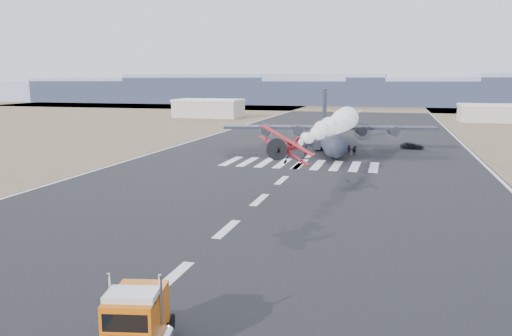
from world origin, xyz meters
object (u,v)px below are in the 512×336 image
at_px(semi_truck, 134,326).
at_px(support_vehicle, 412,146).
at_px(hangar_right, 491,113).
at_px(crew_d, 354,151).
at_px(crew_g, 268,150).
at_px(aerobatic_biplane, 286,147).
at_px(crew_h, 339,152).
at_px(crew_a, 332,148).
at_px(crew_e, 306,149).
at_px(crew_b, 283,147).
at_px(crew_c, 355,150).
at_px(crew_f, 349,149).
at_px(hangar_left, 209,108).
at_px(transport_aircraft, 328,134).

height_order(semi_truck, support_vehicle, semi_truck).
height_order(hangar_right, crew_d, hangar_right).
relative_size(semi_truck, crew_g, 5.29).
bearing_deg(crew_g, aerobatic_biplane, -88.03).
xyz_separation_m(support_vehicle, crew_h, (-13.30, -14.26, 0.22)).
distance_m(crew_a, crew_e, 5.41).
height_order(semi_truck, aerobatic_biplane, aerobatic_biplane).
height_order(semi_truck, crew_b, semi_truck).
bearing_deg(crew_e, semi_truck, 121.69).
relative_size(support_vehicle, crew_h, 2.70).
distance_m(aerobatic_biplane, crew_c, 40.55).
relative_size(support_vehicle, crew_d, 2.97).
height_order(crew_e, crew_f, crew_e).
xyz_separation_m(hangar_right, crew_g, (-54.07, -89.89, -2.23)).
height_order(semi_truck, crew_f, semi_truck).
height_order(crew_d, crew_e, crew_e).
bearing_deg(aerobatic_biplane, hangar_left, 119.21).
bearing_deg(crew_g, crew_e, -0.05).
distance_m(aerobatic_biplane, transport_aircraft, 45.97).
bearing_deg(crew_e, transport_aircraft, -86.64).
bearing_deg(semi_truck, crew_d, 73.96).
xyz_separation_m(crew_c, crew_h, (-2.80, -2.69, 0.02)).
xyz_separation_m(crew_b, crew_d, (13.63, -0.43, -0.09)).
xyz_separation_m(crew_a, crew_h, (1.83, -4.53, -0.05)).
distance_m(hangar_right, crew_b, 101.15).
bearing_deg(crew_g, crew_a, 7.17).
distance_m(semi_truck, crew_f, 74.57).
distance_m(crew_c, crew_e, 9.29).
height_order(hangar_left, crew_g, hangar_left).
bearing_deg(crew_a, aerobatic_biplane, 108.85).
xyz_separation_m(support_vehicle, crew_a, (-15.14, -9.72, 0.27)).
bearing_deg(crew_b, crew_h, 127.29).
distance_m(crew_c, crew_f, 1.81).
bearing_deg(crew_a, crew_h, 131.17).
relative_size(crew_a, crew_d, 1.17).
xyz_separation_m(semi_truck, crew_b, (-8.46, 73.36, -0.90)).
height_order(support_vehicle, crew_d, crew_d).
bearing_deg(support_vehicle, crew_a, 127.59).
bearing_deg(semi_truck, aerobatic_biplane, 76.94).
bearing_deg(crew_f, hangar_left, 80.03).
height_order(crew_g, crew_h, crew_h).
distance_m(crew_b, crew_g, 3.79).
bearing_deg(crew_e, hangar_left, -29.79).
bearing_deg(hangar_right, crew_e, -118.16).
height_order(crew_e, crew_h, crew_h).
bearing_deg(transport_aircraft, semi_truck, -101.39).
bearing_deg(crew_b, crew_c, 141.01).
bearing_deg(crew_a, crew_d, 173.33).
bearing_deg(crew_d, crew_a, -43.21).
distance_m(hangar_left, crew_a, 97.53).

